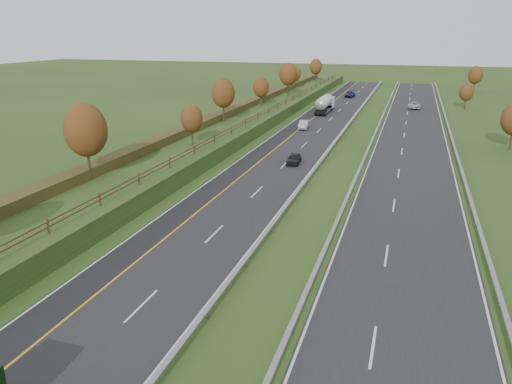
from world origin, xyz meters
TOP-DOWN VIEW (x-y plane):
  - ground at (8.00, 55.00)m, footprint 400.00×400.00m
  - near_carriageway at (0.00, 60.00)m, footprint 10.50×200.00m
  - far_carriageway at (16.50, 60.00)m, footprint 10.50×200.00m
  - hard_shoulder at (-3.75, 60.00)m, footprint 3.00×200.00m
  - lane_markings at (6.40, 59.88)m, footprint 26.75×200.00m
  - embankment_left at (-13.00, 60.00)m, footprint 12.00×200.00m
  - hedge_left at (-15.00, 60.00)m, footprint 2.20×180.00m
  - fence_left at (-8.50, 59.59)m, footprint 0.12×189.06m
  - median_barrier_near at (5.70, 60.00)m, footprint 0.32×200.00m
  - median_barrier_far at (10.80, 60.00)m, footprint 0.32×200.00m
  - outer_barrier_far at (22.30, 60.00)m, footprint 0.32×200.00m
  - trees_left at (-12.64, 56.63)m, footprint 6.64×164.30m
  - trees_far at (29.80, 89.21)m, footprint 8.45×118.60m
  - road_tanker at (-1.35, 91.19)m, footprint 2.40×11.22m
  - car_dark_near at (2.26, 47.73)m, footprint 1.77×3.93m
  - car_silver_mid at (-1.60, 71.78)m, footprint 1.79×4.41m
  - car_small_far at (0.51, 118.27)m, footprint 2.32×5.34m
  - car_oncoming at (16.53, 102.29)m, footprint 2.53×5.41m

SIDE VIEW (x-z plane):
  - ground at x=8.00m, z-range 0.00..0.00m
  - near_carriageway at x=0.00m, z-range 0.00..0.04m
  - far_carriageway at x=16.50m, z-range 0.00..0.04m
  - hard_shoulder at x=-3.75m, z-range 0.00..0.04m
  - lane_markings at x=6.40m, z-range 0.04..0.05m
  - median_barrier_near at x=5.70m, z-range 0.26..0.97m
  - median_barrier_far at x=10.80m, z-range 0.26..0.97m
  - outer_barrier_far at x=22.30m, z-range 0.26..0.97m
  - car_dark_near at x=2.26m, z-range 0.04..1.35m
  - car_silver_mid at x=-1.60m, z-range 0.04..1.47m
  - car_oncoming at x=16.53m, z-range 0.04..1.54m
  - car_small_far at x=0.51m, z-range 0.04..1.57m
  - embankment_left at x=-13.00m, z-range 0.00..2.00m
  - road_tanker at x=-1.35m, z-range 0.13..3.59m
  - hedge_left at x=-15.00m, z-range 2.00..3.10m
  - fence_left at x=-8.50m, z-range 2.13..3.33m
  - trees_far at x=29.80m, z-range 0.69..7.81m
  - trees_left at x=-12.64m, z-range 2.53..10.20m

